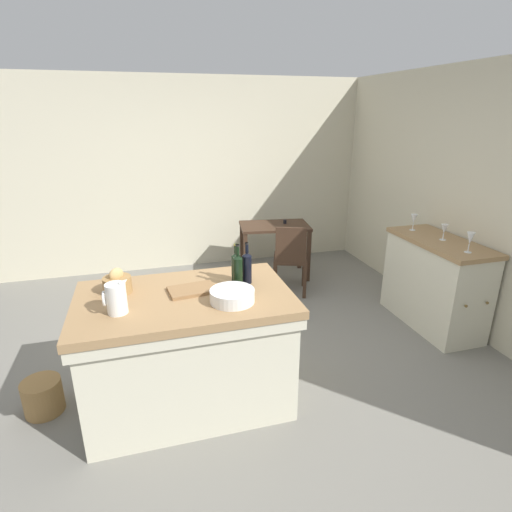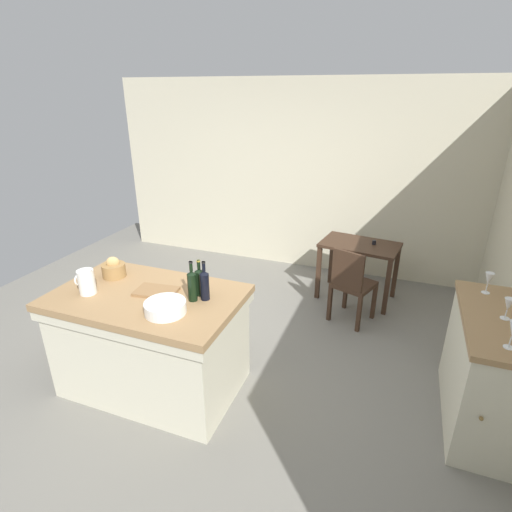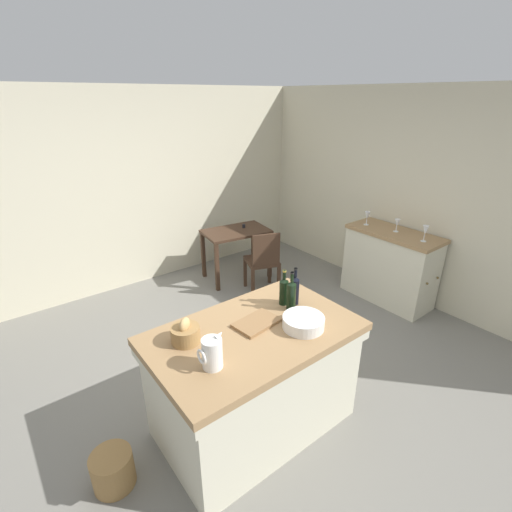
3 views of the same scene
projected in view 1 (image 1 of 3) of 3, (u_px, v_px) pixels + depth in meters
The scene contains 18 objects.
ground_plane at pixel (223, 360), 3.71m from camera, with size 6.76×6.76×0.00m, color slate.
wall_back at pixel (183, 176), 5.63m from camera, with size 5.32×0.12×2.60m, color beige.
wall_right at pixel (483, 204), 3.94m from camera, with size 0.12×5.20×2.60m, color beige.
island_table at pixel (188, 346), 3.03m from camera, with size 1.52×0.94×0.91m.
side_cabinet at pixel (434, 283), 4.21m from camera, with size 0.52×1.15×0.93m.
writing_desk at pixel (274, 233), 5.42m from camera, with size 0.97×0.69×0.78m.
wooden_chair at pixel (290, 257), 4.92m from camera, with size 0.51×0.51×0.88m.
pitcher at pixel (116, 298), 2.60m from camera, with size 0.17×0.13×0.25m.
wash_bowl at pixel (232, 296), 2.78m from camera, with size 0.31×0.31×0.09m, color white.
bread_basket at pixel (117, 284), 2.91m from camera, with size 0.20×0.20×0.19m.
cutting_board at pixel (192, 290), 2.95m from camera, with size 0.33×0.22×0.02m, color olive.
wine_bottle_dark at pixel (247, 267), 3.06m from camera, with size 0.07×0.07×0.32m.
wine_bottle_amber at pixel (236, 266), 3.09m from camera, with size 0.07×0.07×0.30m.
wine_bottle_green at pixel (238, 270), 2.99m from camera, with size 0.07×0.07×0.33m.
wine_glass_far_left at pixel (470, 239), 3.65m from camera, with size 0.07×0.07×0.19m.
wine_glass_left at pixel (444, 229), 4.02m from camera, with size 0.07×0.07×0.16m.
wine_glass_middle at pixel (414, 219), 4.35m from camera, with size 0.07×0.07×0.17m.
wicker_hamper at pixel (43, 396), 3.04m from camera, with size 0.28×0.28×0.26m, color olive.
Camera 1 is at (-0.58, -3.13, 2.14)m, focal length 28.51 mm.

